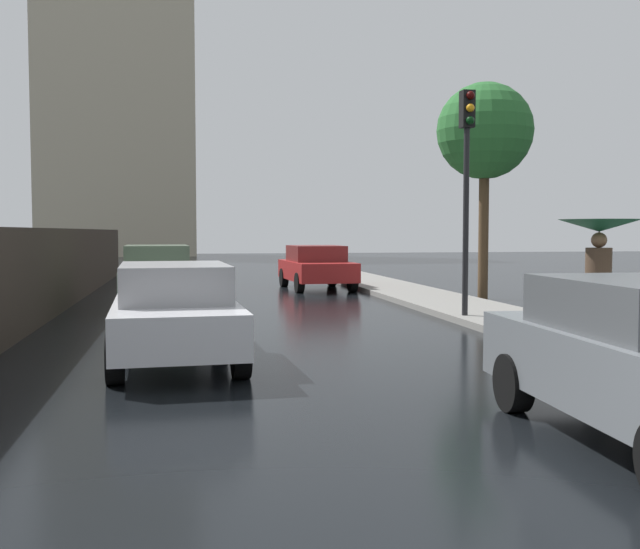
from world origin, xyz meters
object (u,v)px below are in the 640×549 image
at_px(traffic_light, 467,161).
at_px(street_tree_mid, 485,132).
at_px(pedestrian_with_umbrella_near, 599,245).
at_px(car_green_far_ahead, 157,277).
at_px(car_red_behind_camera, 316,266).
at_px(car_white_mid_road, 175,311).

bearing_deg(traffic_light, street_tree_mid, 63.25).
bearing_deg(pedestrian_with_umbrella_near, traffic_light, 108.99).
xyz_separation_m(car_green_far_ahead, car_red_behind_camera, (4.87, 5.55, -0.06)).
bearing_deg(car_green_far_ahead, car_white_mid_road, 91.86).
bearing_deg(street_tree_mid, car_green_far_ahead, -171.81).
relative_size(car_green_far_ahead, pedestrian_with_umbrella_near, 2.07).
height_order(car_red_behind_camera, traffic_light, traffic_light).
distance_m(traffic_light, street_tree_mid, 5.58).
xyz_separation_m(car_red_behind_camera, traffic_light, (1.47, -9.14, 2.57)).
xyz_separation_m(car_green_far_ahead, pedestrian_with_umbrella_near, (6.67, -7.99, 0.88)).
relative_size(car_white_mid_road, car_green_far_ahead, 1.11).
bearing_deg(car_red_behind_camera, car_green_far_ahead, -134.05).
bearing_deg(car_white_mid_road, pedestrian_with_umbrella_near, 170.41).
xyz_separation_m(car_green_far_ahead, street_tree_mid, (8.79, 1.27, 3.79)).
xyz_separation_m(car_white_mid_road, traffic_light, (5.86, 3.65, 2.57)).
bearing_deg(car_white_mid_road, car_red_behind_camera, -111.60).
distance_m(car_green_far_ahead, pedestrian_with_umbrella_near, 10.45).
xyz_separation_m(pedestrian_with_umbrella_near, traffic_light, (-0.33, 4.40, 1.63)).
xyz_separation_m(car_white_mid_road, pedestrian_with_umbrella_near, (6.19, -0.75, 0.93)).
relative_size(car_green_far_ahead, street_tree_mid, 0.67).
height_order(car_white_mid_road, street_tree_mid, street_tree_mid).
distance_m(car_red_behind_camera, pedestrian_with_umbrella_near, 13.69).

